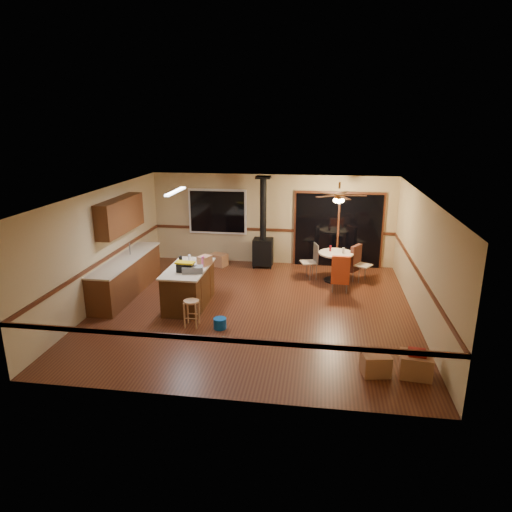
% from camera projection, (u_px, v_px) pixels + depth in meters
% --- Properties ---
extents(floor, '(7.00, 7.00, 0.00)m').
position_uv_depth(floor, '(254.00, 309.00, 10.26)').
color(floor, '#502616').
rests_on(floor, ground).
extents(ceiling, '(7.00, 7.00, 0.00)m').
position_uv_depth(ceiling, '(254.00, 194.00, 9.51)').
color(ceiling, silver).
rests_on(ceiling, ground).
extents(wall_back, '(7.00, 0.00, 7.00)m').
position_uv_depth(wall_back, '(272.00, 220.00, 13.20)').
color(wall_back, tan).
rests_on(wall_back, ground).
extents(wall_front, '(7.00, 0.00, 7.00)m').
position_uv_depth(wall_front, '(218.00, 321.00, 6.57)').
color(wall_front, tan).
rests_on(wall_front, ground).
extents(wall_left, '(0.00, 7.00, 7.00)m').
position_uv_depth(wall_left, '(102.00, 247.00, 10.37)').
color(wall_left, tan).
rests_on(wall_left, ground).
extents(wall_right, '(0.00, 7.00, 7.00)m').
position_uv_depth(wall_right, '(422.00, 260.00, 9.40)').
color(wall_right, tan).
rests_on(wall_right, ground).
extents(chair_rail, '(7.00, 7.00, 0.08)m').
position_uv_depth(chair_rail, '(254.00, 266.00, 9.97)').
color(chair_rail, '#4B2212').
rests_on(chair_rail, ground).
extents(window, '(1.72, 0.10, 1.32)m').
position_uv_depth(window, '(217.00, 212.00, 13.32)').
color(window, black).
rests_on(window, ground).
extents(sliding_door, '(2.52, 0.10, 2.10)m').
position_uv_depth(sliding_door, '(338.00, 231.00, 12.96)').
color(sliding_door, black).
rests_on(sliding_door, ground).
extents(lower_cabinets, '(0.60, 3.00, 0.86)m').
position_uv_depth(lower_cabinets, '(127.00, 277.00, 11.05)').
color(lower_cabinets, '#562C15').
rests_on(lower_cabinets, ground).
extents(countertop, '(0.64, 3.04, 0.04)m').
position_uv_depth(countertop, '(125.00, 259.00, 10.92)').
color(countertop, beige).
rests_on(countertop, lower_cabinets).
extents(upper_cabinets, '(0.35, 2.00, 0.80)m').
position_uv_depth(upper_cabinets, '(120.00, 215.00, 10.83)').
color(upper_cabinets, '#562C15').
rests_on(upper_cabinets, ground).
extents(kitchen_island, '(0.88, 1.68, 0.90)m').
position_uv_depth(kitchen_island, '(189.00, 286.00, 10.34)').
color(kitchen_island, '#422510').
rests_on(kitchen_island, ground).
extents(wood_stove, '(0.55, 0.50, 2.52)m').
position_uv_depth(wood_stove, '(263.00, 242.00, 12.97)').
color(wood_stove, black).
rests_on(wood_stove, ground).
extents(ceiling_fan, '(0.24, 0.24, 0.55)m').
position_uv_depth(ceiling_fan, '(339.00, 198.00, 11.39)').
color(ceiling_fan, brown).
rests_on(ceiling_fan, ceiling).
extents(fluorescent_strip, '(0.10, 1.20, 0.04)m').
position_uv_depth(fluorescent_strip, '(175.00, 191.00, 10.05)').
color(fluorescent_strip, white).
rests_on(fluorescent_strip, ceiling).
extents(toolbox_grey, '(0.48, 0.33, 0.14)m').
position_uv_depth(toolbox_grey, '(193.00, 269.00, 9.87)').
color(toolbox_grey, slate).
rests_on(toolbox_grey, kitchen_island).
extents(toolbox_black, '(0.37, 0.21, 0.20)m').
position_uv_depth(toolbox_black, '(185.00, 268.00, 9.90)').
color(toolbox_black, black).
rests_on(toolbox_black, kitchen_island).
extents(toolbox_yellow_lid, '(0.42, 0.24, 0.03)m').
position_uv_depth(toolbox_yellow_lid, '(185.00, 263.00, 9.87)').
color(toolbox_yellow_lid, gold).
rests_on(toolbox_yellow_lid, toolbox_black).
extents(box_on_island, '(0.33, 0.37, 0.20)m').
position_uv_depth(box_on_island, '(205.00, 260.00, 10.39)').
color(box_on_island, '#A06B47').
rests_on(box_on_island, kitchen_island).
extents(bottle_dark, '(0.08, 0.08, 0.26)m').
position_uv_depth(bottle_dark, '(181.00, 262.00, 10.21)').
color(bottle_dark, black).
rests_on(bottle_dark, kitchen_island).
extents(bottle_pink, '(0.08, 0.08, 0.24)m').
position_uv_depth(bottle_pink, '(203.00, 262.00, 10.25)').
color(bottle_pink, '#D84C8C').
rests_on(bottle_pink, kitchen_island).
extents(bottle_white, '(0.08, 0.08, 0.17)m').
position_uv_depth(bottle_white, '(189.00, 258.00, 10.59)').
color(bottle_white, white).
rests_on(bottle_white, kitchen_island).
extents(bar_stool, '(0.40, 0.40, 0.57)m').
position_uv_depth(bar_stool, '(192.00, 313.00, 9.32)').
color(bar_stool, tan).
rests_on(bar_stool, floor).
extents(blue_bucket, '(0.34, 0.34, 0.22)m').
position_uv_depth(blue_bucket, '(220.00, 323.00, 9.26)').
color(blue_bucket, '#0B4EA5').
rests_on(blue_bucket, floor).
extents(dining_table, '(0.90, 0.90, 0.78)m').
position_uv_depth(dining_table, '(336.00, 262.00, 11.87)').
color(dining_table, black).
rests_on(dining_table, ground).
extents(glass_red, '(0.07, 0.07, 0.16)m').
position_uv_depth(glass_red, '(330.00, 248.00, 11.89)').
color(glass_red, '#590C14').
rests_on(glass_red, dining_table).
extents(glass_cream, '(0.07, 0.07, 0.15)m').
position_uv_depth(glass_cream, '(343.00, 251.00, 11.71)').
color(glass_cream, beige).
rests_on(glass_cream, dining_table).
extents(chair_left, '(0.51, 0.50, 0.51)m').
position_uv_depth(chair_left, '(313.00, 257.00, 12.06)').
color(chair_left, tan).
rests_on(chair_left, ground).
extents(chair_near, '(0.44, 0.47, 0.70)m').
position_uv_depth(chair_near, '(341.00, 270.00, 11.00)').
color(chair_near, tan).
rests_on(chair_near, ground).
extents(chair_right, '(0.61, 0.60, 0.70)m').
position_uv_depth(chair_right, '(357.00, 258.00, 11.92)').
color(chair_right, tan).
rests_on(chair_right, ground).
extents(box_under_window, '(0.54, 0.49, 0.36)m').
position_uv_depth(box_under_window, '(219.00, 260.00, 13.21)').
color(box_under_window, '#A06B47').
rests_on(box_under_window, floor).
extents(box_corner_a, '(0.56, 0.48, 0.39)m').
position_uv_depth(box_corner_a, '(416.00, 365.00, 7.53)').
color(box_corner_a, '#A06B47').
rests_on(box_corner_a, floor).
extents(box_corner_b, '(0.51, 0.46, 0.36)m').
position_uv_depth(box_corner_b, '(376.00, 364.00, 7.59)').
color(box_corner_b, '#A06B47').
rests_on(box_corner_b, floor).
extents(box_small_red, '(0.30, 0.26, 0.07)m').
position_uv_depth(box_small_red, '(417.00, 353.00, 7.46)').
color(box_small_red, maroon).
rests_on(box_small_red, box_corner_a).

